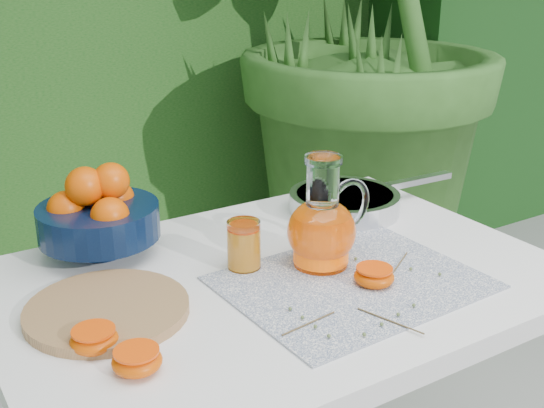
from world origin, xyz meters
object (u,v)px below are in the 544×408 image
cutting_board (107,310)px  fruit_bowl (98,214)px  white_table (278,314)px  saute_pan (346,201)px  juice_pitcher (323,228)px

cutting_board → fruit_bowl: bearing=73.6°
white_table → saute_pan: 0.37m
saute_pan → juice_pitcher: bearing=-136.6°
cutting_board → fruit_bowl: size_ratio=1.06×
fruit_bowl → juice_pitcher: 0.43m
fruit_bowl → juice_pitcher: bearing=-39.0°
saute_pan → white_table: bearing=-148.2°
white_table → cutting_board: (-0.31, 0.02, 0.09)m
white_table → fruit_bowl: (-0.24, 0.26, 0.16)m
juice_pitcher → saute_pan: juice_pitcher is taller
white_table → juice_pitcher: bearing=-8.3°
cutting_board → fruit_bowl: (0.07, 0.23, 0.07)m
white_table → cutting_board: cutting_board is taller
white_table → cutting_board: size_ratio=3.78×
fruit_bowl → saute_pan: bearing=-7.6°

